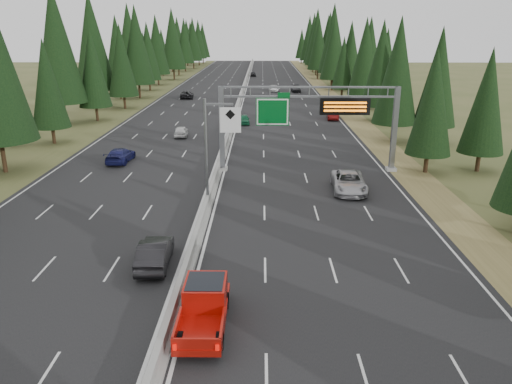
% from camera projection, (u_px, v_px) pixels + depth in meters
% --- Properties ---
extents(road, '(32.00, 260.00, 0.08)m').
position_uv_depth(road, '(240.00, 103.00, 89.86)').
color(road, black).
rests_on(road, ground).
extents(shoulder_right, '(3.60, 260.00, 0.06)m').
position_uv_depth(shoulder_right, '(338.00, 104.00, 89.66)').
color(shoulder_right, olive).
rests_on(shoulder_right, ground).
extents(shoulder_left, '(3.60, 260.00, 0.06)m').
position_uv_depth(shoulder_left, '(141.00, 103.00, 90.06)').
color(shoulder_left, '#465125').
rests_on(shoulder_left, ground).
extents(median_barrier, '(0.70, 260.00, 0.85)m').
position_uv_depth(median_barrier, '(240.00, 101.00, 89.74)').
color(median_barrier, gray).
rests_on(median_barrier, road).
extents(sign_gantry, '(16.75, 0.98, 7.80)m').
position_uv_depth(sign_gantry, '(316.00, 116.00, 45.24)').
color(sign_gantry, slate).
rests_on(sign_gantry, road).
extents(hov_sign_pole, '(2.80, 0.50, 8.00)m').
position_uv_depth(hov_sign_pole, '(214.00, 145.00, 36.08)').
color(hov_sign_pole, slate).
rests_on(hov_sign_pole, road).
extents(tree_row_right, '(11.68, 242.31, 18.64)m').
position_uv_depth(tree_row_right, '(359.00, 51.00, 91.78)').
color(tree_row_right, black).
rests_on(tree_row_right, ground).
extents(tree_row_left, '(11.50, 243.76, 18.94)m').
position_uv_depth(tree_row_left, '(106.00, 51.00, 82.35)').
color(tree_row_left, black).
rests_on(tree_row_left, ground).
extents(silver_minivan, '(2.90, 5.79, 1.57)m').
position_uv_depth(silver_minivan, '(349.00, 182.00, 40.65)').
color(silver_minivan, '#A8A7AB').
rests_on(silver_minivan, road).
extents(red_pickup, '(1.97, 5.51, 1.79)m').
position_uv_depth(red_pickup, '(205.00, 301.00, 22.38)').
color(red_pickup, black).
rests_on(red_pickup, road).
extents(car_ahead_green, '(1.79, 3.89, 1.29)m').
position_uv_depth(car_ahead_green, '(244.00, 119.00, 69.87)').
color(car_ahead_green, '#145A35').
rests_on(car_ahead_green, road).
extents(car_ahead_dkred, '(1.93, 4.69, 1.51)m').
position_uv_depth(car_ahead_dkred, '(333.00, 114.00, 73.55)').
color(car_ahead_dkred, '#5B0D0D').
rests_on(car_ahead_dkred, road).
extents(car_ahead_dkgrey, '(1.97, 4.72, 1.36)m').
position_uv_depth(car_ahead_dkgrey, '(296.00, 89.00, 105.93)').
color(car_ahead_dkgrey, black).
rests_on(car_ahead_dkgrey, road).
extents(car_ahead_white, '(2.16, 4.65, 1.29)m').
position_uv_depth(car_ahead_white, '(274.00, 88.00, 107.11)').
color(car_ahead_white, white).
rests_on(car_ahead_white, road).
extents(car_ahead_far, '(1.72, 4.00, 1.34)m').
position_uv_depth(car_ahead_far, '(253.00, 74.00, 141.84)').
color(car_ahead_far, black).
rests_on(car_ahead_far, road).
extents(car_onc_near, '(1.80, 4.64, 1.51)m').
position_uv_depth(car_onc_near, '(155.00, 253.00, 27.84)').
color(car_onc_near, black).
rests_on(car_onc_near, road).
extents(car_onc_blue, '(2.18, 4.96, 1.42)m').
position_uv_depth(car_onc_blue, '(120.00, 155.00, 49.67)').
color(car_onc_blue, '#171A53').
rests_on(car_onc_blue, road).
extents(car_onc_white, '(1.77, 3.94, 1.32)m').
position_uv_depth(car_onc_white, '(181.00, 131.00, 61.63)').
color(car_onc_white, white).
rests_on(car_onc_white, road).
extents(car_onc_far, '(2.88, 5.42, 1.45)m').
position_uv_depth(car_onc_far, '(187.00, 94.00, 96.21)').
color(car_onc_far, black).
rests_on(car_onc_far, road).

